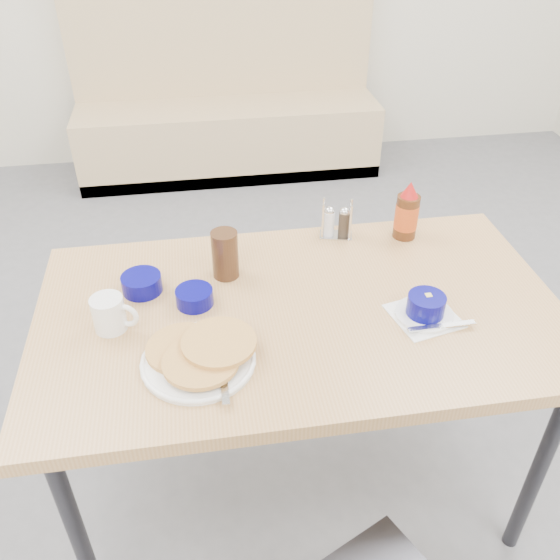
{
  "coord_description": "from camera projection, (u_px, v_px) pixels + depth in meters",
  "views": [
    {
      "loc": [
        -0.25,
        -0.96,
        1.75
      ],
      "look_at": [
        -0.05,
        0.3,
        0.82
      ],
      "focal_mm": 38.0,
      "sensor_mm": 36.0,
      "label": 1
    }
  ],
  "objects": [
    {
      "name": "booth_bench",
      "position": [
        227.0,
        115.0,
        3.84
      ],
      "size": [
        1.9,
        0.56,
        1.22
      ],
      "color": "tan",
      "rests_on": "ground"
    },
    {
      "name": "ground",
      "position": [
        310.0,
        549.0,
        1.83
      ],
      "size": [
        6.0,
        6.0,
        0.0
      ],
      "primitive_type": "plane",
      "color": "slate",
      "rests_on": "ground"
    },
    {
      "name": "dining_table",
      "position": [
        300.0,
        325.0,
        1.62
      ],
      "size": [
        1.4,
        0.8,
        0.76
      ],
      "color": "tan",
      "rests_on": "ground"
    },
    {
      "name": "pancake_plate",
      "position": [
        200.0,
        356.0,
        1.4
      ],
      "size": [
        0.28,
        0.29,
        0.05
      ],
      "rotation": [
        0.0,
        0.0,
        -0.33
      ],
      "color": "white",
      "rests_on": "dining_table"
    },
    {
      "name": "condiment_caddy",
      "position": [
        336.0,
        224.0,
        1.85
      ],
      "size": [
        0.11,
        0.08,
        0.12
      ],
      "rotation": [
        0.0,
        0.0,
        -0.25
      ],
      "color": "silver",
      "rests_on": "dining_table"
    },
    {
      "name": "butter_bowl",
      "position": [
        194.0,
        297.0,
        1.58
      ],
      "size": [
        0.1,
        0.1,
        0.05
      ],
      "rotation": [
        0.0,
        0.0,
        -0.18
      ],
      "color": "#050464",
      "rests_on": "dining_table"
    },
    {
      "name": "coffee_mug",
      "position": [
        110.0,
        313.0,
        1.48
      ],
      "size": [
        0.12,
        0.08,
        0.09
      ],
      "rotation": [
        0.0,
        0.0,
        -0.34
      ],
      "color": "white",
      "rests_on": "dining_table"
    },
    {
      "name": "grits_setting",
      "position": [
        426.0,
        308.0,
        1.53
      ],
      "size": [
        0.21,
        0.19,
        0.07
      ],
      "rotation": [
        0.0,
        0.0,
        0.23
      ],
      "color": "white",
      "rests_on": "dining_table"
    },
    {
      "name": "amber_tumbler",
      "position": [
        225.0,
        254.0,
        1.66
      ],
      "size": [
        0.09,
        0.09,
        0.14
      ],
      "primitive_type": "cylinder",
      "rotation": [
        0.0,
        0.0,
        -0.19
      ],
      "color": "#3C2313",
      "rests_on": "dining_table"
    },
    {
      "name": "sugar_wrapper",
      "position": [
        102.0,
        296.0,
        1.62
      ],
      "size": [
        0.05,
        0.03,
        0.0
      ],
      "primitive_type": "cube",
      "rotation": [
        0.0,
        0.0,
        0.12
      ],
      "color": "#F75254",
      "rests_on": "dining_table"
    },
    {
      "name": "syrup_bottle",
      "position": [
        407.0,
        213.0,
        1.82
      ],
      "size": [
        0.07,
        0.07,
        0.19
      ],
      "rotation": [
        0.0,
        0.0,
        -0.43
      ],
      "color": "#47230F",
      "rests_on": "dining_table"
    },
    {
      "name": "creamer_bowl",
      "position": [
        142.0,
        284.0,
        1.63
      ],
      "size": [
        0.11,
        0.11,
        0.05
      ],
      "rotation": [
        0.0,
        0.0,
        -0.25
      ],
      "color": "#050464",
      "rests_on": "dining_table"
    }
  ]
}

